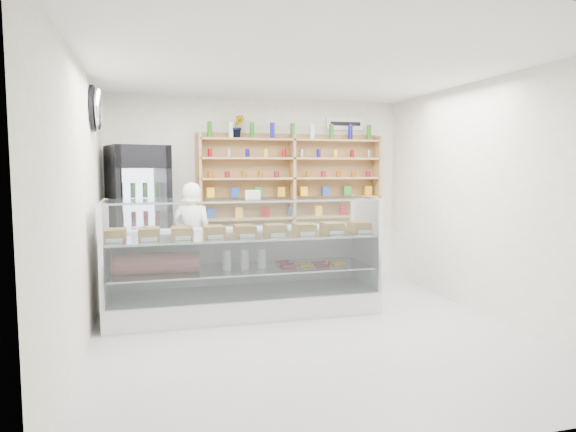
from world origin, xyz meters
name	(u,v)px	position (x,y,z in m)	size (l,w,h in m)	color
room	(306,202)	(0.00, 0.00, 1.40)	(5.00, 5.00, 5.00)	silver
display_counter	(244,282)	(-0.54, 0.83, 0.38)	(3.22, 0.96, 1.40)	white
shop_worker	(192,239)	(-1.06, 1.86, 0.78)	(0.57, 0.38, 1.57)	white
drinks_cooler	(139,220)	(-1.77, 2.14, 1.04)	(0.91, 0.90, 2.06)	black
wall_shelving	(292,179)	(0.50, 2.34, 1.59)	(2.84, 0.28, 1.33)	#A9844F
potted_plant	(238,127)	(-0.33, 2.34, 2.36)	(0.18, 0.15, 0.33)	#1E6626
security_mirror	(98,108)	(-2.17, 1.20, 2.45)	(0.15, 0.50, 0.50)	silver
wall_sign	(345,124)	(1.40, 2.47, 2.45)	(0.62, 0.03, 0.20)	white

